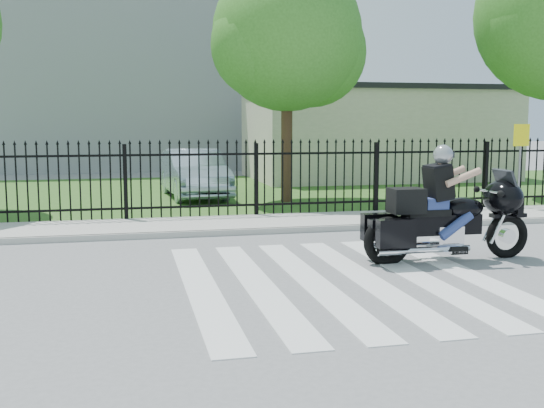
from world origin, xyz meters
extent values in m
plane|color=slate|center=(0.00, 0.00, 0.00)|extent=(120.00, 120.00, 0.00)
cube|color=#ADAAA3|center=(0.00, 5.00, 0.06)|extent=(40.00, 2.00, 0.12)
cube|color=#ADAAA3|center=(0.00, 4.00, 0.06)|extent=(40.00, 0.12, 0.12)
cube|color=#29521C|center=(0.00, 12.00, 0.01)|extent=(40.00, 12.00, 0.02)
cube|color=black|center=(0.00, 6.00, 0.35)|extent=(26.00, 0.04, 0.05)
cube|color=black|center=(0.00, 6.00, 1.55)|extent=(26.00, 0.04, 0.05)
cylinder|color=#382316|center=(1.50, 9.00, 2.08)|extent=(0.32, 0.32, 4.16)
sphere|color=#356F1F|center=(1.50, 9.00, 4.68)|extent=(4.20, 4.20, 4.20)
cube|color=beige|center=(7.00, 16.00, 1.75)|extent=(10.00, 6.00, 3.50)
cube|color=black|center=(7.00, 16.00, 3.60)|extent=(10.20, 6.20, 0.20)
cube|color=gray|center=(-3.00, 26.00, 6.00)|extent=(15.00, 10.00, 12.00)
torus|color=black|center=(3.29, 0.86, 0.37)|extent=(0.77, 0.15, 0.77)
torus|color=black|center=(1.12, 0.86, 0.37)|extent=(0.81, 0.17, 0.81)
cube|color=black|center=(2.01, 0.86, 0.61)|extent=(1.45, 0.27, 0.33)
ellipsoid|color=black|center=(2.46, 0.86, 0.87)|extent=(0.69, 0.45, 0.37)
cube|color=black|center=(1.79, 0.86, 0.82)|extent=(0.73, 0.36, 0.11)
cube|color=silver|center=(2.18, 0.86, 0.42)|extent=(0.45, 0.34, 0.33)
ellipsoid|color=black|center=(3.18, 0.86, 1.03)|extent=(0.60, 0.80, 0.60)
cube|color=black|center=(1.43, 0.86, 1.03)|extent=(0.54, 0.42, 0.40)
cube|color=navy|center=(1.92, 0.86, 0.96)|extent=(0.38, 0.33, 0.20)
sphere|color=#999CA0|center=(2.05, 0.86, 1.76)|extent=(0.32, 0.32, 0.32)
imported|color=#9AAEC2|center=(-0.97, 10.64, 0.75)|extent=(1.85, 4.52, 1.46)
cylinder|color=gray|center=(6.76, 5.70, 1.13)|extent=(0.06, 0.06, 2.03)
cube|color=#FEEF0D|center=(6.76, 5.68, 1.96)|extent=(0.46, 0.09, 0.55)
camera|label=1|loc=(-2.97, -8.59, 2.28)|focal=42.00mm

